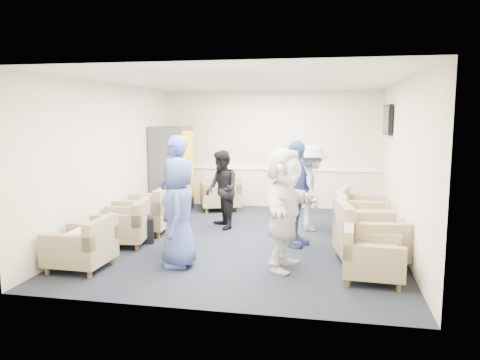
% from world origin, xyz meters
% --- Properties ---
extents(floor, '(6.00, 6.00, 0.00)m').
position_xyz_m(floor, '(0.00, 0.00, 0.00)').
color(floor, black).
rests_on(floor, ground).
extents(ceiling, '(6.00, 6.00, 0.00)m').
position_xyz_m(ceiling, '(0.00, 0.00, 2.70)').
color(ceiling, silver).
rests_on(ceiling, back_wall).
extents(back_wall, '(5.00, 0.02, 2.70)m').
position_xyz_m(back_wall, '(0.00, 3.00, 1.35)').
color(back_wall, beige).
rests_on(back_wall, floor).
extents(front_wall, '(5.00, 0.02, 2.70)m').
position_xyz_m(front_wall, '(0.00, -3.00, 1.35)').
color(front_wall, beige).
rests_on(front_wall, floor).
extents(left_wall, '(0.02, 6.00, 2.70)m').
position_xyz_m(left_wall, '(-2.50, 0.00, 1.35)').
color(left_wall, beige).
rests_on(left_wall, floor).
extents(right_wall, '(0.02, 6.00, 2.70)m').
position_xyz_m(right_wall, '(2.50, 0.00, 1.35)').
color(right_wall, beige).
rests_on(right_wall, floor).
extents(chair_rail, '(4.98, 0.04, 0.06)m').
position_xyz_m(chair_rail, '(0.00, 2.98, 0.90)').
color(chair_rail, white).
rests_on(chair_rail, back_wall).
extents(tv, '(0.10, 1.00, 0.58)m').
position_xyz_m(tv, '(2.44, 1.80, 2.05)').
color(tv, black).
rests_on(tv, right_wall).
extents(armchair_left_near, '(0.80, 0.80, 0.62)m').
position_xyz_m(armchair_left_near, '(-1.98, -1.98, 0.31)').
color(armchair_left_near, '#897858').
rests_on(armchair_left_near, floor).
extents(armchair_left_mid, '(0.90, 0.90, 0.64)m').
position_xyz_m(armchair_left_mid, '(-1.93, -0.71, 0.32)').
color(armchair_left_mid, '#897858').
rests_on(armchair_left_mid, floor).
extents(armchair_left_far, '(0.92, 0.92, 0.71)m').
position_xyz_m(armchair_left_far, '(-1.88, 0.14, 0.36)').
color(armchair_left_far, '#897858').
rests_on(armchair_left_far, floor).
extents(armchair_right_near, '(0.79, 0.79, 0.60)m').
position_xyz_m(armchair_right_near, '(1.89, -1.67, 0.30)').
color(armchair_right_near, '#897858').
rests_on(armchair_right_near, floor).
extents(armchair_right_midnear, '(1.07, 1.07, 0.74)m').
position_xyz_m(armchair_right_midnear, '(1.90, -0.91, 0.37)').
color(armchair_right_midnear, '#897858').
rests_on(armchair_right_midnear, floor).
extents(armchair_right_midfar, '(0.96, 0.96, 0.71)m').
position_xyz_m(armchair_right_midfar, '(1.85, 0.12, 0.35)').
color(armchair_right_midfar, '#897858').
rests_on(armchair_right_midfar, floor).
extents(armchair_right_far, '(0.95, 0.95, 0.66)m').
position_xyz_m(armchair_right_far, '(1.91, 1.14, 0.33)').
color(armchair_right_far, '#897858').
rests_on(armchair_right_far, floor).
extents(armchair_corner, '(1.10, 1.10, 0.68)m').
position_xyz_m(armchair_corner, '(-1.05, 2.37, 0.34)').
color(armchair_corner, '#897858').
rests_on(armchair_corner, floor).
extents(vending_machine, '(0.77, 0.90, 1.89)m').
position_xyz_m(vending_machine, '(-2.09, 2.09, 0.95)').
color(vending_machine, '#4D4D55').
rests_on(vending_machine, floor).
extents(backpack, '(0.36, 0.31, 0.51)m').
position_xyz_m(backpack, '(-1.67, -0.54, 0.26)').
color(backpack, black).
rests_on(backpack, floor).
extents(pillow, '(0.36, 0.47, 0.13)m').
position_xyz_m(pillow, '(-1.98, -1.97, 0.48)').
color(pillow, white).
rests_on(pillow, armchair_left_near).
extents(person_front_left, '(0.69, 0.87, 1.56)m').
position_xyz_m(person_front_left, '(-0.73, -1.57, 0.78)').
color(person_front_left, '#3C4C90').
rests_on(person_front_left, floor).
extents(person_mid_left, '(0.54, 0.73, 1.84)m').
position_xyz_m(person_mid_left, '(-1.00, -0.94, 0.92)').
color(person_mid_left, '#3C4C90').
rests_on(person_mid_left, floor).
extents(person_back_left, '(0.86, 0.91, 1.49)m').
position_xyz_m(person_back_left, '(-0.63, 0.71, 0.75)').
color(person_back_left, black).
rests_on(person_back_left, floor).
extents(person_back_right, '(0.72, 1.10, 1.59)m').
position_xyz_m(person_back_right, '(1.03, 0.92, 0.80)').
color(person_back_right, beige).
rests_on(person_back_right, floor).
extents(person_mid_right, '(0.77, 1.10, 1.74)m').
position_xyz_m(person_mid_right, '(0.81, -0.21, 0.87)').
color(person_mid_right, '#3C4C90').
rests_on(person_mid_right, floor).
extents(person_front_right, '(0.79, 1.65, 1.71)m').
position_xyz_m(person_front_right, '(0.75, -1.40, 0.85)').
color(person_front_right, white).
rests_on(person_front_right, floor).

